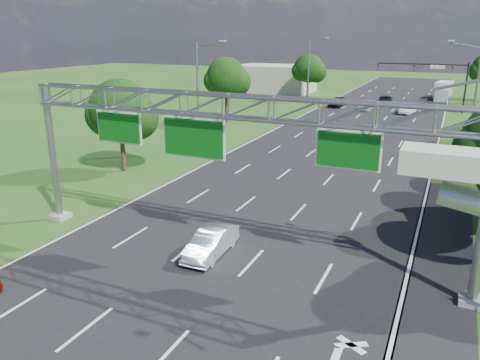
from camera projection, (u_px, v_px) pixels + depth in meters
The scene contains 18 objects.
ground at pixel (318, 166), 39.55m from camera, with size 220.00×220.00×0.00m, color #1E4B16.
road at pixel (318, 166), 39.55m from camera, with size 18.00×180.00×0.02m, color black.
road_flare at pixel (439, 276), 21.61m from camera, with size 3.00×30.00×0.02m, color black.
sign_gantry at pixel (228, 119), 21.73m from camera, with size 23.50×1.00×9.56m.
traffic_signal at pixel (440, 75), 65.40m from camera, with size 12.21×0.24×7.00m.
streetlight_l_near at pixel (200, 93), 42.36m from camera, with size 2.97×0.22×10.16m.
streetlight_l_far at pixel (310, 68), 72.73m from camera, with size 2.97×0.22×10.16m.
streetlight_r_mid at pixel (473, 93), 42.07m from camera, with size 2.97×0.22×10.16m.
tree_verge_la at pixel (121, 113), 36.74m from camera, with size 5.76×4.80×7.40m.
tree_verge_lb at pixel (227, 79), 57.30m from camera, with size 5.76×4.80×8.06m.
tree_verge_lc at pixel (309, 70), 77.93m from camera, with size 5.76×4.80×7.62m.
building_left at pixel (274, 79), 89.18m from camera, with size 14.00×10.00×5.00m, color #AFA692.
silver_sedan at pixel (211, 243), 23.47m from camera, with size 1.40×4.03×1.33m, color silver.
car_queue_a at pixel (366, 106), 68.52m from camera, with size 1.75×4.32×1.25m, color silver.
car_queue_b at pixel (385, 100), 74.15m from camera, with size 2.09×4.52×1.26m, color black.
car_queue_c at pixel (338, 102), 71.37m from camera, with size 1.79×4.45×1.52m, color black.
car_queue_d at pixel (408, 108), 65.36m from camera, with size 1.54×4.43×1.46m, color white.
box_truck at pixel (443, 91), 79.41m from camera, with size 2.94×7.89×2.90m.
Camera 1 is at (9.83, -7.39, 10.69)m, focal length 35.00 mm.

